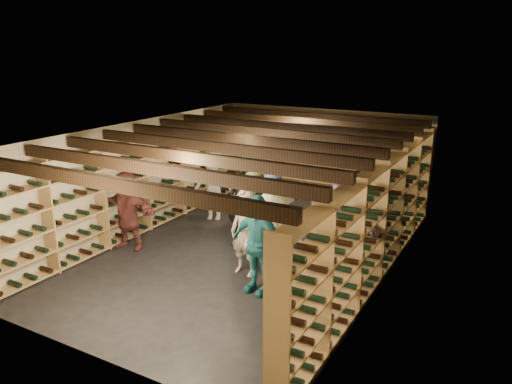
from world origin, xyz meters
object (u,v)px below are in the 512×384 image
object	(u,v)px
person_8	(277,228)
crate_stack_right	(332,230)
person_4	(257,244)
person_11	(342,225)
person_7	(245,232)
person_6	(272,211)
crate_loose	(346,223)
crate_stack_left	(259,213)
person_2	(256,215)
person_12	(363,205)
person_1	(243,203)
person_3	(276,234)
person_9	(213,186)
person_10	(248,191)
person_5	(127,210)

from	to	relation	value
person_8	crate_stack_right	bearing A→B (deg)	73.03
person_4	person_11	distance (m)	1.70
crate_stack_right	person_7	xyz separation A→B (m)	(-0.82, -2.17, 0.54)
person_6	crate_loose	bearing A→B (deg)	82.19
crate_stack_right	person_4	bearing A→B (deg)	-96.59
person_4	person_11	world-z (taller)	person_11
crate_stack_left	person_2	world-z (taller)	person_2
crate_stack_left	crate_stack_right	xyz separation A→B (m)	(1.74, 0.00, -0.08)
person_4	person_12	size ratio (longest dim) A/B	0.92
person_1	person_11	bearing A→B (deg)	-0.30
person_3	person_9	distance (m)	3.42
person_1	person_8	size ratio (longest dim) A/B	1.24
person_1	person_12	world-z (taller)	person_1
person_2	person_3	size ratio (longest dim) A/B	1.02
person_1	person_11	xyz separation A→B (m)	(2.09, -0.07, -0.05)
person_8	person_10	xyz separation A→B (m)	(-1.54, 1.61, 0.07)
person_6	person_8	world-z (taller)	person_6
person_12	person_11	bearing A→B (deg)	-106.95
person_8	person_9	bearing A→B (deg)	146.64
person_6	person_8	size ratio (longest dim) A/B	1.03
crate_stack_left	person_6	world-z (taller)	person_6
crate_stack_left	person_8	size ratio (longest dim) A/B	0.45
crate_loose	person_9	xyz separation A→B (m)	(-2.90, -1.05, 0.73)
person_6	person_8	bearing A→B (deg)	-39.59
person_11	person_5	bearing A→B (deg)	-151.90
crate_stack_right	person_3	xyz separation A→B (m)	(-0.26, -2.11, 0.59)
crate_stack_left	person_3	world-z (taller)	person_3
crate_stack_right	person_8	xyz separation A→B (m)	(-0.48, -1.61, 0.50)
person_6	person_8	distance (m)	0.86
person_10	person_6	bearing A→B (deg)	-24.29
person_1	person_10	distance (m)	1.28
person_3	person_9	size ratio (longest dim) A/B	1.03
person_7	crate_loose	bearing A→B (deg)	80.94
crate_loose	person_11	xyz separation A→B (m)	(0.67, -2.27, 0.80)
crate_stack_left	person_3	distance (m)	2.63
crate_stack_left	person_1	size ratio (longest dim) A/B	0.36
crate_stack_right	person_9	world-z (taller)	person_9
person_5	person_4	bearing A→B (deg)	-12.62
person_3	person_5	xyz separation A→B (m)	(-3.24, -0.15, -0.04)
person_2	crate_stack_right	bearing A→B (deg)	64.51
person_11	person_9	bearing A→B (deg)	174.98
person_10	person_12	world-z (taller)	person_12
person_4	person_5	xyz separation A→B (m)	(-3.19, 0.39, -0.04)
crate_stack_left	person_11	bearing A→B (deg)	-27.48
person_5	crate_loose	bearing A→B (deg)	38.28
crate_stack_left	person_3	bearing A→B (deg)	-54.86
person_11	person_3	bearing A→B (deg)	-120.60
person_11	crate_stack_left	bearing A→B (deg)	166.46
crate_stack_left	person_9	distance (m)	1.30
crate_loose	crate_stack_left	bearing A→B (deg)	-148.19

